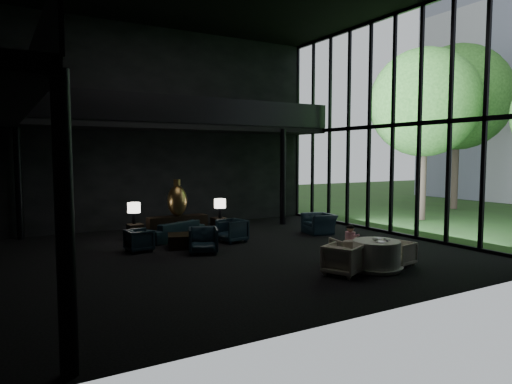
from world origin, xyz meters
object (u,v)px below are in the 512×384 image
table_lamp_left (134,209)px  dining_table (376,257)px  bronze_urn (177,200)px  child (350,236)px  coffee_table (184,241)px  window_armchair (319,220)px  lounge_armchair_west (139,240)px  dining_chair_east (399,253)px  console (177,225)px  dining_chair_west (343,257)px  dining_chair_north (347,249)px  side_table_right (219,225)px  lounge_armchair_east (232,228)px  table_lamp_right (220,204)px  side_table_left (135,232)px  lounge_armchair_south (203,238)px  sofa (173,227)px

table_lamp_left → dining_table: table_lamp_left is taller
bronze_urn → child: (2.53, -6.45, -0.53)m
bronze_urn → dining_table: bronze_urn is taller
coffee_table → window_armchair: bearing=-0.8°
lounge_armchair_west → dining_chair_east: size_ratio=1.11×
console → dining_chair_west: dining_chair_west is taller
table_lamp_left → dining_chair_north: size_ratio=1.00×
bronze_urn → table_lamp_left: bronze_urn is taller
console → dining_table: 7.83m
dining_chair_west → child: bearing=-73.7°
side_table_right → lounge_armchair_west: bearing=-150.6°
lounge_armchair_east → dining_table: 5.37m
table_lamp_right → side_table_left: bearing=178.6°
side_table_left → lounge_armchair_west: bearing=-102.0°
table_lamp_left → dining_chair_north: 7.58m
dining_chair_west → dining_table: bearing=-117.4°
side_table_right → window_armchair: 3.80m
side_table_left → dining_chair_north: 7.45m
dining_chair_north → dining_chair_east: bearing=146.8°
bronze_urn → coffee_table: (-0.65, -2.26, -1.06)m
bronze_urn → lounge_armchair_south: (-0.45, -3.37, -0.80)m
coffee_table → bronze_urn: bearing=74.1°
sofa → lounge_armchair_west: bearing=17.6°
bronze_urn → dining_chair_north: size_ratio=1.81×
table_lamp_left → child: size_ratio=1.24×
window_armchair → dining_chair_east: bearing=-4.6°
dining_chair_north → bronze_urn: bearing=-59.1°
table_lamp_left → sofa: table_lamp_left is taller
lounge_armchair_west → lounge_armchair_south: 1.98m
bronze_urn → window_armchair: bearing=-26.5°
coffee_table → dining_chair_north: 5.19m
bronze_urn → child: bearing=-68.6°
dining_table → lounge_armchair_east: bearing=106.1°
side_table_left → table_lamp_left: 0.81m
coffee_table → dining_table: bearing=-57.8°
sofa → dining_chair_north: bearing=95.1°
bronze_urn → lounge_armchair_south: bearing=-97.7°
window_armchair → coffee_table: 5.34m
side_table_left → coffee_table: size_ratio=0.57×
side_table_right → dining_chair_west: (-0.09, -7.20, 0.17)m
lounge_armchair_south → dining_chair_north: 4.21m
bronze_urn → table_lamp_left: (-1.60, -0.05, -0.20)m
lounge_armchair_west → dining_chair_west: (3.54, -5.16, 0.08)m
side_table_right → dining_chair_west: 7.20m
side_table_left → sofa: sofa is taller
lounge_armchair_south → dining_chair_west: lounge_armchair_south is taller
dining_table → side_table_left: bearing=120.1°
table_lamp_right → lounge_armchair_east: size_ratio=0.79×
bronze_urn → lounge_armchair_west: (-2.03, -2.17, -0.91)m
side_table_left → dining_chair_north: size_ratio=0.74×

